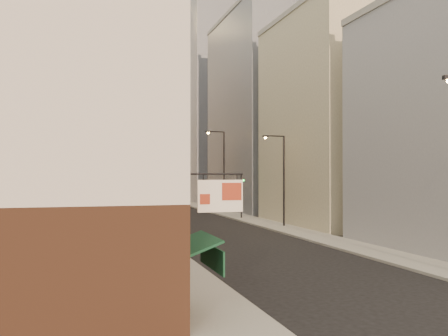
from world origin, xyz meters
TOP-DOWN VIEW (x-y plane):
  - ground at (0.00, 0.00)m, footprint 360.00×360.00m
  - sidewalk_left at (-6.50, 55.00)m, footprint 3.00×140.00m
  - sidewalk_right at (6.50, 55.00)m, footprint 3.00×140.00m
  - near_building_left at (-10.99, 9.00)m, footprint 8.30×23.04m
  - left_bldg_beige at (-12.00, 26.00)m, footprint 8.00×12.00m
  - left_bldg_grey at (-12.00, 42.00)m, footprint 8.00×16.00m
  - left_bldg_tan at (-12.00, 60.00)m, footprint 8.00×18.00m
  - left_bldg_wingrid at (-12.00, 80.00)m, footprint 8.00×20.00m
  - right_bldg_beige at (12.00, 30.00)m, footprint 8.00×16.00m
  - right_bldg_wingrid at (12.00, 50.00)m, footprint 8.00×20.00m
  - highrise at (18.00, 78.00)m, footprint 21.00×23.00m
  - clock_tower at (-1.00, 92.00)m, footprint 14.00×14.00m
  - white_tower at (10.00, 78.00)m, footprint 8.00×8.00m
  - streetlamp_mid at (6.89, 28.96)m, footprint 2.21×0.32m
  - streetlamp_far at (6.74, 47.86)m, footprint 2.68×0.83m
  - traffic_light_left at (-6.38, 38.43)m, footprint 0.56×0.47m
  - traffic_light_right at (6.03, 38.04)m, footprint 0.73×0.73m

SIDE VIEW (x-z plane):
  - ground at x=0.00m, z-range 0.00..0.00m
  - sidewalk_left at x=-6.50m, z-range 0.00..0.15m
  - sidewalk_right at x=6.50m, z-range 0.00..0.15m
  - traffic_light_left at x=-6.38m, z-range 1.17..6.17m
  - traffic_light_right at x=6.03m, z-range 1.29..6.29m
  - streetlamp_mid at x=6.89m, z-range 0.60..9.03m
  - streetlamp_far at x=6.74m, z-range 0.74..11.10m
  - near_building_left at x=-10.99m, z-range -0.13..12.17m
  - left_bldg_beige at x=-12.00m, z-range 0.00..16.00m
  - left_bldg_tan at x=-12.00m, z-range 0.00..17.00m
  - left_bldg_grey at x=-12.00m, z-range 0.00..20.00m
  - right_bldg_beige at x=12.00m, z-range 0.00..20.00m
  - left_bldg_wingrid at x=-12.00m, z-range 0.00..24.00m
  - right_bldg_wingrid at x=12.00m, z-range 0.00..26.00m
  - clock_tower at x=-1.00m, z-range -4.82..40.08m
  - white_tower at x=10.00m, z-range -2.14..39.36m
  - highrise at x=18.00m, z-range 0.06..51.26m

